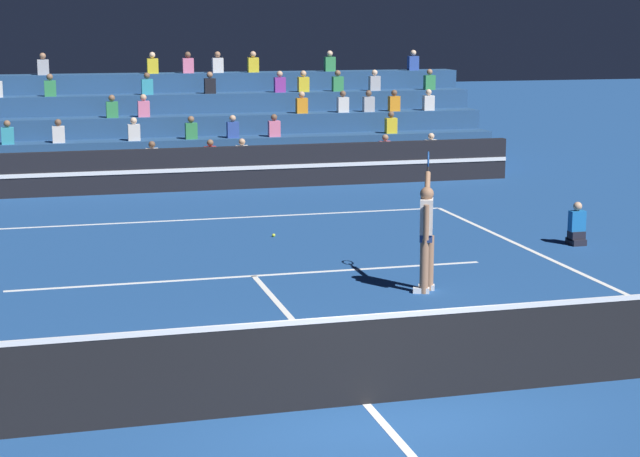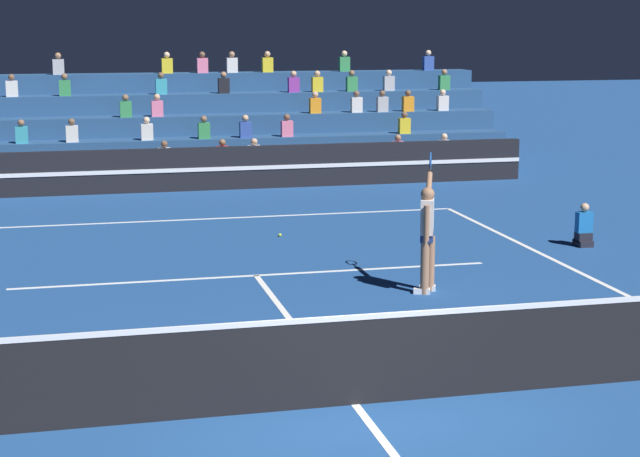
# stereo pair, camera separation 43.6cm
# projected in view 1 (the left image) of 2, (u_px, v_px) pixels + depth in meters

# --- Properties ---
(ground_plane) EXTENTS (120.00, 120.00, 0.00)m
(ground_plane) POSITION_uv_depth(u_px,v_px,m) (366.00, 404.00, 12.19)
(ground_plane) COLOR navy
(court_lines) EXTENTS (11.10, 23.90, 0.01)m
(court_lines) POSITION_uv_depth(u_px,v_px,m) (366.00, 404.00, 12.19)
(court_lines) COLOR white
(court_lines) RESTS_ON ground
(tennis_net) EXTENTS (12.00, 0.10, 1.10)m
(tennis_net) POSITION_uv_depth(u_px,v_px,m) (367.00, 358.00, 12.08)
(tennis_net) COLOR slate
(tennis_net) RESTS_ON ground
(sponsor_banner_wall) EXTENTS (18.00, 0.26, 1.10)m
(sponsor_banner_wall) POSITION_uv_depth(u_px,v_px,m) (179.00, 170.00, 27.24)
(sponsor_banner_wall) COLOR black
(sponsor_banner_wall) RESTS_ON ground
(bleacher_stand) EXTENTS (18.82, 4.75, 3.38)m
(bleacher_stand) POSITION_uv_depth(u_px,v_px,m) (161.00, 136.00, 30.76)
(bleacher_stand) COLOR navy
(bleacher_stand) RESTS_ON ground
(ball_kid_courtside) EXTENTS (0.30, 0.36, 0.84)m
(ball_kid_courtside) POSITION_uv_depth(u_px,v_px,m) (577.00, 228.00, 20.77)
(ball_kid_courtside) COLOR black
(ball_kid_courtside) RESTS_ON ground
(tennis_player) EXTENTS (0.66, 1.32, 2.23)m
(tennis_player) POSITION_uv_depth(u_px,v_px,m) (427.00, 232.00, 17.08)
(tennis_player) COLOR #9E7051
(tennis_player) RESTS_ON ground
(tennis_ball) EXTENTS (0.07, 0.07, 0.07)m
(tennis_ball) POSITION_uv_depth(u_px,v_px,m) (274.00, 235.00, 21.56)
(tennis_ball) COLOR #C6DB33
(tennis_ball) RESTS_ON ground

